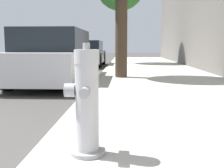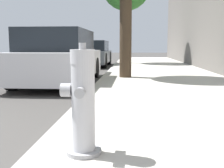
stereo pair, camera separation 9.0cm
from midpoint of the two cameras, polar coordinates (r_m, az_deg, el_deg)
name	(u,v)px [view 2 (the right image)]	position (r m, az deg, el deg)	size (l,w,h in m)	color
fire_hydrant	(83,104)	(2.27, -4.83, -4.01)	(0.32, 0.33, 0.90)	#97979C
parked_car_near	(60,58)	(7.62, -10.27, 5.25)	(1.72, 4.38, 1.41)	#B7B7BC
parked_car_mid	(91,54)	(13.88, -4.10, 6.16)	(1.76, 4.06, 1.25)	#4C5156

